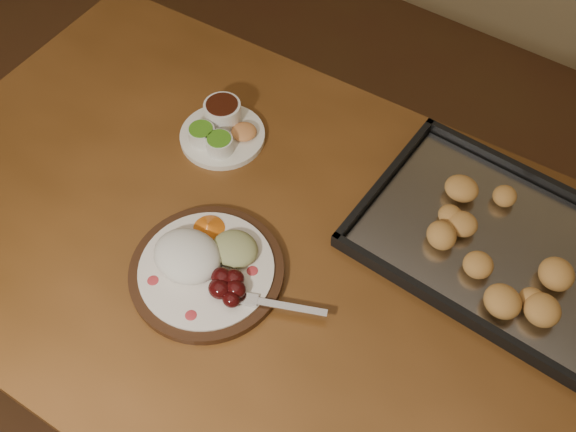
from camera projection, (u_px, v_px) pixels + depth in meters
The scene contains 5 objects.
ground at pixel (136, 412), 1.75m from camera, with size 4.00×4.00×0.00m, color #52361C.
dining_table at pixel (273, 274), 1.25m from camera, with size 1.54×0.97×0.75m.
dinner_plate at pixel (205, 265), 1.13m from camera, with size 0.36×0.27×0.06m.
condiment_saucer at pixel (221, 129), 1.31m from camera, with size 0.17×0.17×0.06m.
baking_tray at pixel (497, 241), 1.16m from camera, with size 0.50×0.37×0.05m.
Camera 1 is at (0.66, -0.23, 1.74)m, focal length 40.00 mm.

